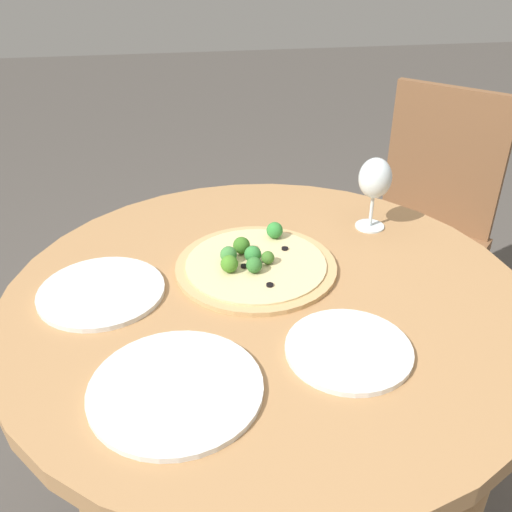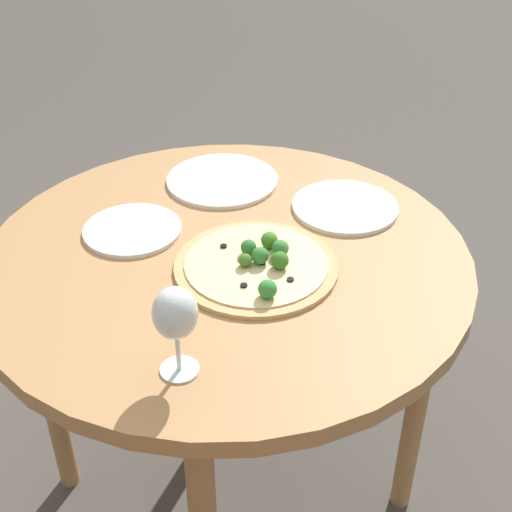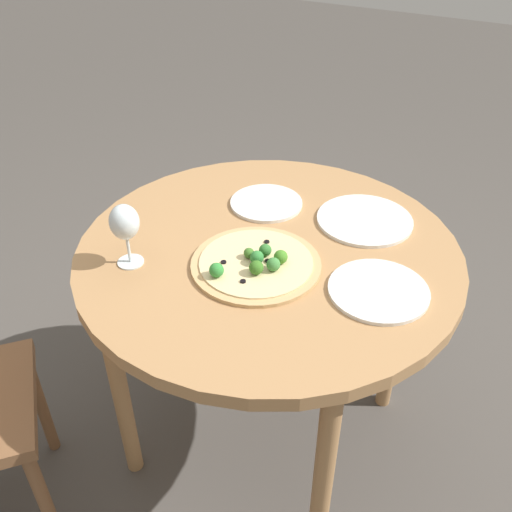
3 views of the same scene
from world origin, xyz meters
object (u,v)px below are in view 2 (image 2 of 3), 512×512
object	(u,v)px
plate_side	(222,180)
plate_near	(132,230)
plate_far	(345,207)
wine_glass	(175,316)
pizza	(258,264)

from	to	relation	value
plate_side	plate_near	bearing A→B (deg)	9.43
plate_near	plate_far	distance (m)	0.48
wine_glass	plate_side	size ratio (longest dim) A/B	0.63
plate_near	plate_far	bearing A→B (deg)	150.81
plate_far	plate_side	distance (m)	0.31
pizza	plate_side	xyz separation A→B (m)	(-0.17, -0.33, -0.01)
wine_glass	plate_near	size ratio (longest dim) A/B	0.80
pizza	wine_glass	distance (m)	0.34
pizza	plate_near	xyz separation A→B (m)	(0.11, -0.28, -0.01)
plate_near	plate_side	distance (m)	0.29
pizza	plate_far	size ratio (longest dim) A/B	1.37
plate_far	plate_side	xyz separation A→B (m)	(0.13, -0.28, 0.00)
wine_glass	plate_side	distance (m)	0.66
pizza	plate_near	world-z (taller)	pizza
pizza	plate_near	distance (m)	0.30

